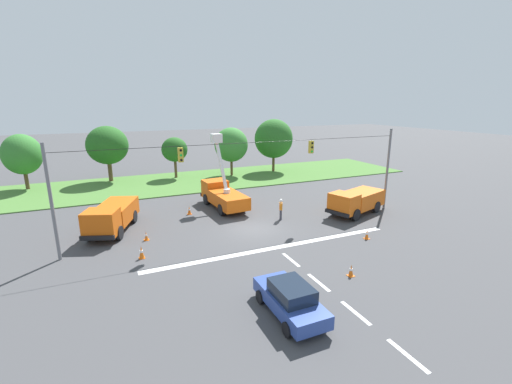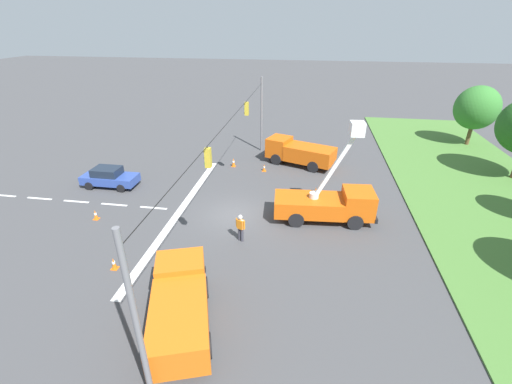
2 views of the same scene
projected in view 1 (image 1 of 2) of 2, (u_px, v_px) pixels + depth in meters
The scene contains 19 objects.
ground_plane at pixel (253, 229), 26.18m from camera, with size 200.00×200.00×0.00m, color #424244.
grass_verge at pixel (195, 181), 42.09m from camera, with size 56.00×12.00×0.10m, color #477533.
lane_markings at pixel (287, 256), 21.50m from camera, with size 17.60×15.25×0.01m.
signal_gantry at pixel (253, 175), 25.09m from camera, with size 26.20×0.33×7.20m.
tree_far_west at pixel (22, 154), 36.91m from camera, with size 3.95×4.29×6.13m.
tree_west at pixel (107, 145), 40.63m from camera, with size 4.78×4.86×6.72m.
tree_centre at pixel (175, 150), 42.83m from camera, with size 3.21×3.07×5.19m.
tree_east at pixel (231, 145), 44.01m from camera, with size 4.29×4.32×6.30m.
tree_far_east at pixel (274, 139), 46.72m from camera, with size 5.31×4.77×7.22m.
utility_truck_bucket_lift at pixel (223, 194), 31.25m from camera, with size 2.73×6.64×6.63m.
utility_truck_support_near at pixel (356, 201), 29.50m from camera, with size 6.23×4.00×2.12m.
utility_truck_support_far at pixel (112, 216), 25.45m from camera, with size 4.32×6.67×2.23m.
sedan_blue at pixel (290, 299), 15.45m from camera, with size 1.93×4.30×1.56m.
road_worker at pixel (281, 208), 28.03m from camera, with size 0.39×0.60×1.77m.
traffic_cone_foreground_left at pixel (351, 270), 18.99m from camera, with size 0.36×0.36×0.69m.
traffic_cone_foreground_right at pixel (146, 236), 23.96m from camera, with size 0.36×0.36×0.66m.
traffic_cone_mid_left at pixel (189, 210), 29.52m from camera, with size 0.36×0.36×0.75m.
traffic_cone_mid_right at pixel (367, 234), 24.19m from camera, with size 0.36×0.36×0.70m.
traffic_cone_near_bucket at pixel (141, 252), 21.15m from camera, with size 0.36×0.36×0.82m.
Camera 1 is at (-9.79, -22.58, 9.38)m, focal length 24.00 mm.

